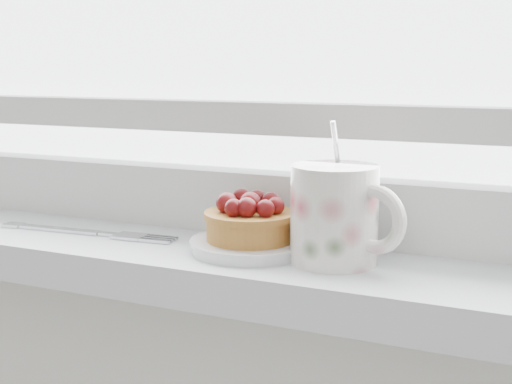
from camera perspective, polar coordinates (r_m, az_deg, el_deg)
The scene contains 4 objects.
saucer at distance 0.73m, azimuth -0.45°, elevation -4.30°, with size 0.12×0.12×0.01m, color silver.
raspberry_tart at distance 0.72m, azimuth -0.48°, elevation -2.19°, with size 0.09×0.09×0.05m.
floral_mug at distance 0.68m, azimuth 6.51°, elevation -1.65°, with size 0.13×0.11×0.14m.
fork at distance 0.83m, azimuth -13.52°, elevation -3.12°, with size 0.22×0.04×0.00m.
Camera 1 is at (0.31, 1.25, 1.13)m, focal length 50.00 mm.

